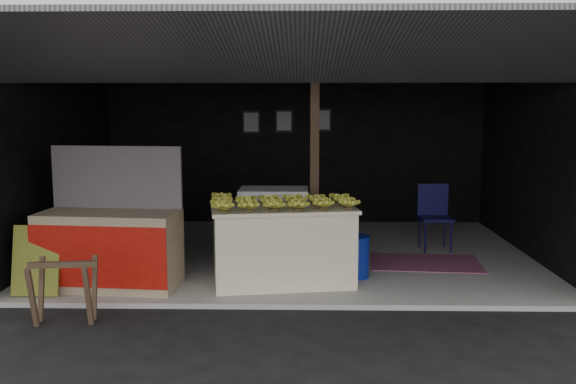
{
  "coord_description": "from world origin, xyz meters",
  "views": [
    {
      "loc": [
        0.13,
        -6.84,
        2.29
      ],
      "look_at": [
        -0.06,
        1.54,
        1.1
      ],
      "focal_mm": 40.0,
      "sensor_mm": 36.0,
      "label": 1
    }
  ],
  "objects_px": {
    "banana_table": "(282,244)",
    "water_barrel": "(356,258)",
    "sawhorse": "(64,285)",
    "white_crate": "(274,226)",
    "neighbor_stall": "(110,246)",
    "plastic_chair": "(434,211)"
  },
  "relations": [
    {
      "from": "banana_table",
      "to": "sawhorse",
      "type": "bearing_deg",
      "value": -156.06
    },
    {
      "from": "plastic_chair",
      "to": "water_barrel",
      "type": "bearing_deg",
      "value": -131.13
    },
    {
      "from": "banana_table",
      "to": "white_crate",
      "type": "bearing_deg",
      "value": 89.9
    },
    {
      "from": "sawhorse",
      "to": "neighbor_stall",
      "type": "bearing_deg",
      "value": 76.42
    },
    {
      "from": "banana_table",
      "to": "neighbor_stall",
      "type": "height_order",
      "value": "neighbor_stall"
    },
    {
      "from": "banana_table",
      "to": "white_crate",
      "type": "height_order",
      "value": "white_crate"
    },
    {
      "from": "white_crate",
      "to": "sawhorse",
      "type": "xyz_separation_m",
      "value": [
        -2.06,
        -2.36,
        -0.16
      ]
    },
    {
      "from": "sawhorse",
      "to": "water_barrel",
      "type": "xyz_separation_m",
      "value": [
        3.13,
        1.65,
        -0.11
      ]
    },
    {
      "from": "banana_table",
      "to": "sawhorse",
      "type": "height_order",
      "value": "banana_table"
    },
    {
      "from": "sawhorse",
      "to": "banana_table",
      "type": "bearing_deg",
      "value": 26.13
    },
    {
      "from": "neighbor_stall",
      "to": "plastic_chair",
      "type": "xyz_separation_m",
      "value": [
        4.31,
        2.13,
        0.08
      ]
    },
    {
      "from": "banana_table",
      "to": "water_barrel",
      "type": "relative_size",
      "value": 3.71
    },
    {
      "from": "banana_table",
      "to": "neighbor_stall",
      "type": "relative_size",
      "value": 1.11
    },
    {
      "from": "white_crate",
      "to": "neighbor_stall",
      "type": "bearing_deg",
      "value": -147.63
    },
    {
      "from": "neighbor_stall",
      "to": "plastic_chair",
      "type": "relative_size",
      "value": 1.72
    },
    {
      "from": "neighbor_stall",
      "to": "water_barrel",
      "type": "height_order",
      "value": "neighbor_stall"
    },
    {
      "from": "banana_table",
      "to": "water_barrel",
      "type": "height_order",
      "value": "banana_table"
    },
    {
      "from": "white_crate",
      "to": "neighbor_stall",
      "type": "xyz_separation_m",
      "value": [
        -1.92,
        -1.21,
        -0.02
      ]
    },
    {
      "from": "banana_table",
      "to": "plastic_chair",
      "type": "height_order",
      "value": "plastic_chair"
    },
    {
      "from": "white_crate",
      "to": "sawhorse",
      "type": "distance_m",
      "value": 3.13
    },
    {
      "from": "water_barrel",
      "to": "plastic_chair",
      "type": "xyz_separation_m",
      "value": [
        1.32,
        1.63,
        0.33
      ]
    },
    {
      "from": "banana_table",
      "to": "water_barrel",
      "type": "distance_m",
      "value": 0.98
    }
  ]
}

